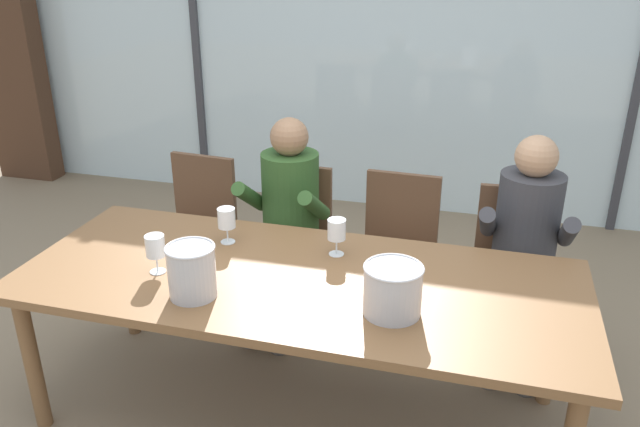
% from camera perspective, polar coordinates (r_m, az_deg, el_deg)
% --- Properties ---
extents(ground, '(14.00, 14.00, 0.00)m').
position_cam_1_polar(ground, '(3.90, 2.58, -8.31)').
color(ground, '#847056').
extents(window_glass_panel, '(7.63, 0.03, 2.60)m').
position_cam_1_polar(window_glass_panel, '(5.04, 7.33, 14.58)').
color(window_glass_panel, silver).
rests_on(window_glass_panel, ground).
extents(window_mullion_left, '(0.06, 0.06, 2.60)m').
position_cam_1_polar(window_mullion_left, '(5.53, -11.20, 15.09)').
color(window_mullion_left, '#38383D').
rests_on(window_mullion_left, ground).
extents(hillside_vineyard, '(13.63, 2.40, 1.72)m').
position_cam_1_polar(hillside_vineyard, '(9.34, 11.37, 15.51)').
color(hillside_vineyard, '#386633').
rests_on(hillside_vineyard, ground).
extents(curtain_heavy_drape, '(0.56, 0.20, 2.60)m').
position_cam_1_polar(curtain_heavy_drape, '(6.37, -26.58, 14.20)').
color(curtain_heavy_drape, '#472D1E').
rests_on(curtain_heavy_drape, ground).
extents(dining_table, '(2.43, 0.99, 0.73)m').
position_cam_1_polar(dining_table, '(2.73, -1.98, -6.95)').
color(dining_table, brown).
rests_on(dining_table, ground).
extents(chair_near_curtain, '(0.48, 0.48, 0.88)m').
position_cam_1_polar(chair_near_curtain, '(3.89, -11.12, -0.38)').
color(chair_near_curtain, brown).
rests_on(chair_near_curtain, ground).
extents(chair_left_of_center, '(0.44, 0.44, 0.88)m').
position_cam_1_polar(chair_left_of_center, '(3.65, -2.58, -1.58)').
color(chair_left_of_center, brown).
rests_on(chair_left_of_center, ground).
extents(chair_center, '(0.46, 0.46, 0.88)m').
position_cam_1_polar(chair_center, '(3.55, 7.05, -2.49)').
color(chair_center, brown).
rests_on(chair_center, ground).
extents(chair_right_of_center, '(0.47, 0.47, 0.88)m').
position_cam_1_polar(chair_right_of_center, '(3.49, 17.35, -3.90)').
color(chair_right_of_center, brown).
rests_on(chair_right_of_center, ground).
extents(person_olive_shirt, '(0.49, 0.63, 1.20)m').
position_cam_1_polar(person_olive_shirt, '(3.47, -3.18, 0.16)').
color(person_olive_shirt, '#2D5123').
rests_on(person_olive_shirt, ground).
extents(person_charcoal_jacket, '(0.48, 0.62, 1.20)m').
position_cam_1_polar(person_charcoal_jacket, '(3.31, 18.20, -2.15)').
color(person_charcoal_jacket, '#38383D').
rests_on(person_charcoal_jacket, ground).
extents(ice_bucket_primary, '(0.23, 0.23, 0.20)m').
position_cam_1_polar(ice_bucket_primary, '(2.41, 6.64, -6.85)').
color(ice_bucket_primary, '#B7B7BC').
rests_on(ice_bucket_primary, dining_table).
extents(ice_bucket_secondary, '(0.20, 0.20, 0.22)m').
position_cam_1_polar(ice_bucket_secondary, '(2.56, -11.60, -5.11)').
color(ice_bucket_secondary, '#B7B7BC').
rests_on(ice_bucket_secondary, dining_table).
extents(wine_glass_by_left_taster, '(0.08, 0.08, 0.17)m').
position_cam_1_polar(wine_glass_by_left_taster, '(2.83, 1.53, -1.61)').
color(wine_glass_by_left_taster, silver).
rests_on(wine_glass_by_left_taster, dining_table).
extents(wine_glass_near_bucket, '(0.08, 0.08, 0.17)m').
position_cam_1_polar(wine_glass_near_bucket, '(2.98, -8.51, -0.56)').
color(wine_glass_near_bucket, silver).
rests_on(wine_glass_near_bucket, dining_table).
extents(wine_glass_center_pour, '(0.08, 0.08, 0.17)m').
position_cam_1_polar(wine_glass_center_pour, '(2.77, -14.77, -3.02)').
color(wine_glass_center_pour, silver).
rests_on(wine_glass_center_pour, dining_table).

